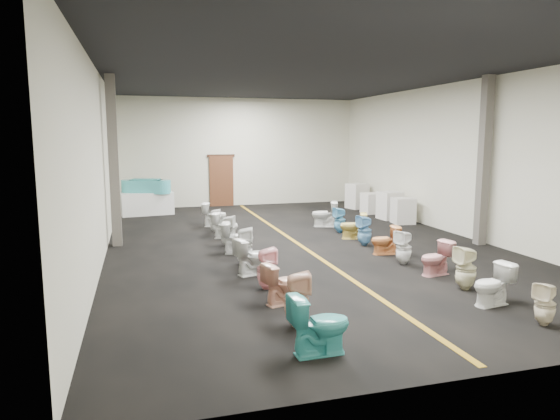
# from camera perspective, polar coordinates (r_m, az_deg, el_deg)

# --- Properties ---
(floor) EXTENTS (16.00, 16.00, 0.00)m
(floor) POSITION_cam_1_polar(r_m,az_deg,el_deg) (13.80, 1.93, -3.78)
(floor) COLOR black
(floor) RESTS_ON ground
(ceiling) EXTENTS (16.00, 16.00, 0.00)m
(ceiling) POSITION_cam_1_polar(r_m,az_deg,el_deg) (13.58, 2.03, 15.12)
(ceiling) COLOR black
(ceiling) RESTS_ON ground
(wall_back) EXTENTS (10.00, 0.00, 10.00)m
(wall_back) POSITION_cam_1_polar(r_m,az_deg,el_deg) (21.26, -4.65, 6.60)
(wall_back) COLOR beige
(wall_back) RESTS_ON ground
(wall_front) EXTENTS (10.00, 0.00, 10.00)m
(wall_front) POSITION_cam_1_polar(r_m,az_deg,el_deg) (6.39, 24.41, 1.71)
(wall_front) COLOR beige
(wall_front) RESTS_ON ground
(wall_left) EXTENTS (0.00, 16.00, 16.00)m
(wall_left) POSITION_cam_1_polar(r_m,az_deg,el_deg) (12.89, -19.79, 4.97)
(wall_left) COLOR beige
(wall_left) RESTS_ON ground
(wall_right) EXTENTS (0.00, 16.00, 16.00)m
(wall_right) POSITION_cam_1_polar(r_m,az_deg,el_deg) (15.76, 19.65, 5.52)
(wall_right) COLOR beige
(wall_right) RESTS_ON ground
(aisle_stripe) EXTENTS (0.12, 15.60, 0.01)m
(aisle_stripe) POSITION_cam_1_polar(r_m,az_deg,el_deg) (13.80, 1.93, -3.77)
(aisle_stripe) COLOR #966C15
(aisle_stripe) RESTS_ON floor
(back_door) EXTENTS (1.00, 0.10, 2.10)m
(back_door) POSITION_cam_1_polar(r_m,az_deg,el_deg) (21.13, -6.71, 3.30)
(back_door) COLOR #562D19
(back_door) RESTS_ON floor
(door_frame) EXTENTS (1.15, 0.08, 0.10)m
(door_frame) POSITION_cam_1_polar(r_m,az_deg,el_deg) (21.07, -6.76, 6.20)
(door_frame) COLOR #331C11
(door_frame) RESTS_ON back_door
(column_left) EXTENTS (0.25, 0.25, 4.50)m
(column_left) POSITION_cam_1_polar(r_m,az_deg,el_deg) (13.88, -18.48, 5.25)
(column_left) COLOR #59544C
(column_left) RESTS_ON floor
(column_right) EXTENTS (0.25, 0.25, 4.50)m
(column_right) POSITION_cam_1_polar(r_m,az_deg,el_deg) (14.41, 22.28, 5.15)
(column_right) COLOR #59544C
(column_right) RESTS_ON floor
(display_table) EXTENTS (2.00, 1.19, 0.84)m
(display_table) POSITION_cam_1_polar(r_m,az_deg,el_deg) (19.40, -14.99, 0.74)
(display_table) COLOR white
(display_table) RESTS_ON floor
(bathtub) EXTENTS (1.79, 1.06, 0.55)m
(bathtub) POSITION_cam_1_polar(r_m,az_deg,el_deg) (19.33, -15.06, 2.65)
(bathtub) COLOR #3EADB4
(bathtub) RESTS_ON display_table
(appliance_crate_a) EXTENTS (0.76, 0.76, 0.86)m
(appliance_crate_a) POSITION_cam_1_polar(r_m,az_deg,el_deg) (17.30, 13.89, -0.08)
(appliance_crate_a) COLOR silver
(appliance_crate_a) RESTS_ON floor
(appliance_crate_b) EXTENTS (0.78, 0.78, 0.98)m
(appliance_crate_b) POSITION_cam_1_polar(r_m,az_deg,el_deg) (18.10, 12.43, 0.52)
(appliance_crate_b) COLOR silver
(appliance_crate_b) RESTS_ON floor
(appliance_crate_c) EXTENTS (0.70, 0.70, 0.77)m
(appliance_crate_c) POSITION_cam_1_polar(r_m,az_deg,el_deg) (19.35, 10.47, 0.77)
(appliance_crate_c) COLOR white
(appliance_crate_c) RESTS_ON floor
(appliance_crate_d) EXTENTS (0.86, 0.86, 1.01)m
(appliance_crate_d) POSITION_cam_1_polar(r_m,az_deg,el_deg) (20.56, 8.80, 1.59)
(appliance_crate_d) COLOR silver
(appliance_crate_d) RESTS_ON floor
(toilet_left_0) EXTENTS (0.84, 0.50, 0.84)m
(toilet_left_0) POSITION_cam_1_polar(r_m,az_deg,el_deg) (6.87, 4.55, -12.89)
(toilet_left_0) COLOR teal
(toilet_left_0) RESTS_ON floor
(toilet_left_1) EXTENTS (0.45, 0.44, 0.86)m
(toilet_left_1) POSITION_cam_1_polar(r_m,az_deg,el_deg) (7.77, 1.94, -10.21)
(toilet_left_1) COLOR #D5A287
(toilet_left_1) RESTS_ON floor
(toilet_left_2) EXTENTS (0.81, 0.59, 0.74)m
(toilet_left_2) POSITION_cam_1_polar(r_m,az_deg,el_deg) (8.80, 0.40, -8.37)
(toilet_left_2) COLOR #E2A489
(toilet_left_2) RESTS_ON floor
(toilet_left_3) EXTENTS (0.38, 0.37, 0.81)m
(toilet_left_3) POSITION_cam_1_polar(r_m,az_deg,el_deg) (9.61, -1.59, -6.72)
(toilet_left_3) COLOR #F4ACB1
(toilet_left_3) RESTS_ON floor
(toilet_left_4) EXTENTS (0.87, 0.64, 0.79)m
(toilet_left_4) POSITION_cam_1_polar(r_m,az_deg,el_deg) (10.63, -3.12, -5.30)
(toilet_left_4) COLOR silver
(toilet_left_4) RESTS_ON floor
(toilet_left_5) EXTENTS (0.46, 0.46, 0.86)m
(toilet_left_5) POSITION_cam_1_polar(r_m,az_deg,el_deg) (11.47, -4.13, -4.12)
(toilet_left_5) COLOR silver
(toilet_left_5) RESTS_ON floor
(toilet_left_6) EXTENTS (0.86, 0.62, 0.80)m
(toilet_left_6) POSITION_cam_1_polar(r_m,az_deg,el_deg) (12.54, -4.83, -3.19)
(toilet_left_6) COLOR silver
(toilet_left_6) RESTS_ON floor
(toilet_left_7) EXTENTS (0.49, 0.48, 0.82)m
(toilet_left_7) POSITION_cam_1_polar(r_m,az_deg,el_deg) (13.43, -6.03, -2.38)
(toilet_left_7) COLOR silver
(toilet_left_7) RESTS_ON floor
(toilet_left_8) EXTENTS (0.83, 0.68, 0.74)m
(toilet_left_8) POSITION_cam_1_polar(r_m,az_deg,el_deg) (14.44, -6.25, -1.77)
(toilet_left_8) COLOR white
(toilet_left_8) RESTS_ON floor
(toilet_left_9) EXTENTS (0.40, 0.40, 0.71)m
(toilet_left_9) POSITION_cam_1_polar(r_m,az_deg,el_deg) (15.45, -7.46, -1.19)
(toilet_left_9) COLOR white
(toilet_left_9) RESTS_ON floor
(toilet_left_10) EXTENTS (0.87, 0.69, 0.78)m
(toilet_left_10) POSITION_cam_1_polar(r_m,az_deg,el_deg) (16.35, -7.49, -0.54)
(toilet_left_10) COLOR white
(toilet_left_10) RESTS_ON floor
(toilet_right_0) EXTENTS (0.41, 0.40, 0.69)m
(toilet_right_0) POSITION_cam_1_polar(r_m,az_deg,el_deg) (8.85, 28.03, -9.45)
(toilet_right_0) COLOR beige
(toilet_right_0) RESTS_ON floor
(toilet_right_1) EXTENTS (0.78, 0.52, 0.74)m
(toilet_right_1) POSITION_cam_1_polar(r_m,az_deg,el_deg) (9.46, 23.14, -7.86)
(toilet_right_1) COLOR white
(toilet_right_1) RESTS_ON floor
(toilet_right_2) EXTENTS (0.40, 0.39, 0.85)m
(toilet_right_2) POSITION_cam_1_polar(r_m,az_deg,el_deg) (10.21, 20.48, -6.23)
(toilet_right_2) COLOR beige
(toilet_right_2) RESTS_ON floor
(toilet_right_3) EXTENTS (0.78, 0.53, 0.73)m
(toilet_right_3) POSITION_cam_1_polar(r_m,az_deg,el_deg) (11.07, 17.41, -5.29)
(toilet_right_3) COLOR pink
(toilet_right_3) RESTS_ON floor
(toilet_right_4) EXTENTS (0.47, 0.47, 0.79)m
(toilet_right_4) POSITION_cam_1_polar(r_m,az_deg,el_deg) (11.78, 13.96, -4.17)
(toilet_right_4) COLOR white
(toilet_right_4) RESTS_ON floor
(toilet_right_5) EXTENTS (0.73, 0.46, 0.71)m
(toilet_right_5) POSITION_cam_1_polar(r_m,az_deg,el_deg) (12.68, 11.92, -3.40)
(toilet_right_5) COLOR #D98243
(toilet_right_5) RESTS_ON floor
(toilet_right_6) EXTENTS (0.42, 0.41, 0.82)m
(toilet_right_6) POSITION_cam_1_polar(r_m,az_deg,el_deg) (13.57, 9.65, -2.34)
(toilet_right_6) COLOR #6DACD9
(toilet_right_6) RESTS_ON floor
(toilet_right_7) EXTENTS (0.85, 0.67, 0.76)m
(toilet_right_7) POSITION_cam_1_polar(r_m,az_deg,el_deg) (14.40, 8.37, -1.80)
(toilet_right_7) COLOR #D6BB55
(toilet_right_7) RESTS_ON floor
(toilet_right_8) EXTENTS (0.37, 0.37, 0.78)m
(toilet_right_8) POSITION_cam_1_polar(r_m,az_deg,el_deg) (15.29, 6.86, -1.15)
(toilet_right_8) COLOR #65B4D9
(toilet_right_8) RESTS_ON floor
(toilet_right_9) EXTENTS (0.92, 0.70, 0.83)m
(toilet_right_9) POSITION_cam_1_polar(r_m,az_deg,el_deg) (16.25, 5.11, -0.46)
(toilet_right_9) COLOR white
(toilet_right_9) RESTS_ON floor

